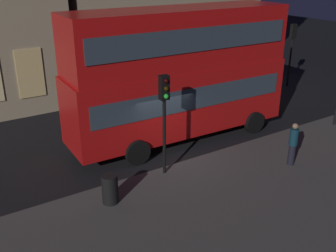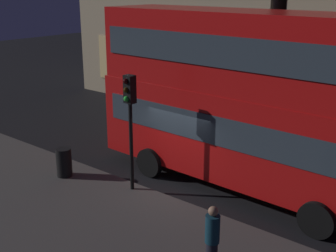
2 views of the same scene
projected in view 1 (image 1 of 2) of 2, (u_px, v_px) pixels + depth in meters
The scene contains 7 objects.
ground_plane at pixel (166, 157), 16.04m from camera, with size 80.00×80.00×0.00m, color black.
sidewalk_slab at pixel (269, 230), 11.60m from camera, with size 44.00×9.67×0.12m, color #423F3D.
double_decker_bus at pixel (179, 70), 16.57m from camera, with size 9.94×3.00×5.65m.
traffic_light_near_kerb at pixel (164, 105), 13.59m from camera, with size 0.34×0.37×3.70m.
traffic_light_far_side at pixel (292, 42), 24.16m from camera, with size 0.37×0.39×3.87m.
pedestrian at pixel (293, 143), 14.89m from camera, with size 0.33×0.33×1.70m.
litter_bin at pixel (110, 189), 12.64m from camera, with size 0.53×0.53×0.98m, color black.
Camera 1 is at (-7.65, -12.11, 7.33)m, focal length 42.31 mm.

